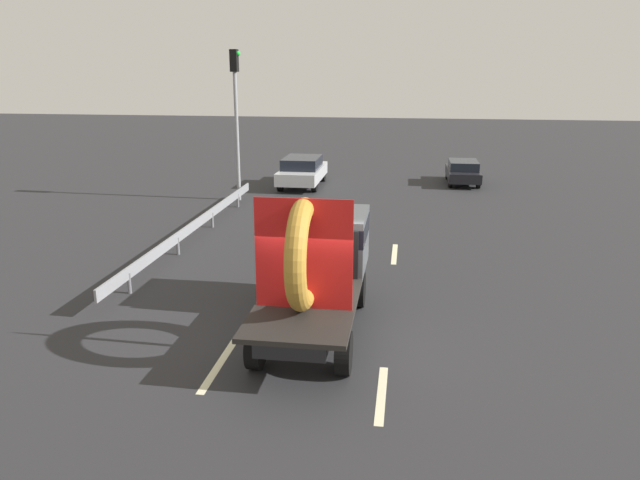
% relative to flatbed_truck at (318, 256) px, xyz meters
% --- Properties ---
extents(ground_plane, '(120.00, 120.00, 0.00)m').
position_rel_flatbed_truck_xyz_m(ground_plane, '(0.26, -1.06, -1.55)').
color(ground_plane, '#28282B').
extents(flatbed_truck, '(2.02, 5.44, 3.26)m').
position_rel_flatbed_truck_xyz_m(flatbed_truck, '(0.00, 0.00, 0.00)').
color(flatbed_truck, black).
rests_on(flatbed_truck, ground_plane).
extents(distant_sedan, '(1.88, 4.40, 1.43)m').
position_rel_flatbed_truck_xyz_m(distant_sedan, '(-3.21, 16.06, -0.78)').
color(distant_sedan, black).
rests_on(distant_sedan, ground_plane).
extents(traffic_light, '(0.42, 0.36, 6.35)m').
position_rel_flatbed_truck_xyz_m(traffic_light, '(-5.40, 12.47, 2.55)').
color(traffic_light, gray).
rests_on(traffic_light, ground_plane).
extents(guardrail, '(0.10, 13.46, 0.71)m').
position_rel_flatbed_truck_xyz_m(guardrail, '(-5.07, 6.03, -1.02)').
color(guardrail, gray).
rests_on(guardrail, ground_plane).
extents(lane_dash_left_near, '(0.16, 2.65, 0.01)m').
position_rel_flatbed_truck_xyz_m(lane_dash_left_near, '(-1.60, -2.24, -1.54)').
color(lane_dash_left_near, beige).
rests_on(lane_dash_left_near, ground_plane).
extents(lane_dash_left_far, '(0.16, 2.69, 0.01)m').
position_rel_flatbed_truck_xyz_m(lane_dash_left_far, '(-1.60, 5.54, -1.54)').
color(lane_dash_left_far, beige).
rests_on(lane_dash_left_far, ground_plane).
extents(lane_dash_right_near, '(0.16, 2.01, 0.01)m').
position_rel_flatbed_truck_xyz_m(lane_dash_right_near, '(1.60, -3.08, -1.54)').
color(lane_dash_right_near, beige).
rests_on(lane_dash_right_near, ground_plane).
extents(lane_dash_right_far, '(0.16, 2.13, 0.01)m').
position_rel_flatbed_truck_xyz_m(lane_dash_right_far, '(1.60, 5.40, -1.54)').
color(lane_dash_right_far, beige).
rests_on(lane_dash_right_far, ground_plane).
extents(oncoming_car, '(1.53, 3.58, 1.17)m').
position_rel_flatbed_truck_xyz_m(oncoming_car, '(4.65, 17.85, -0.92)').
color(oncoming_car, black).
rests_on(oncoming_car, ground_plane).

